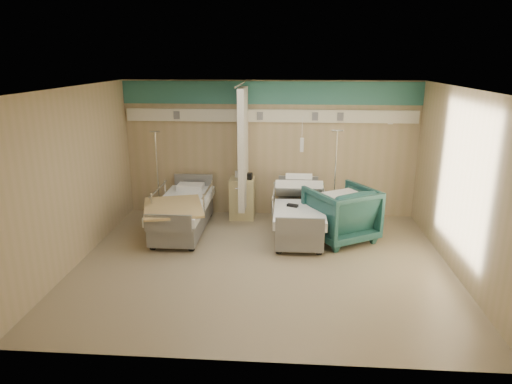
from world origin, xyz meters
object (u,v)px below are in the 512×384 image
visitor_armchair (341,214)px  iv_stand_left (159,199)px  bed_left (183,216)px  iv_stand_right (334,204)px  bedside_cabinet (242,198)px  bed_right (299,219)px

visitor_armchair → iv_stand_left: iv_stand_left is taller
bed_left → iv_stand_right: 3.01m
bed_left → iv_stand_right: size_ratio=1.14×
iv_stand_right → bedside_cabinet: bearing=174.7°
bedside_cabinet → iv_stand_left: iv_stand_left is taller
bed_right → visitor_armchair: (0.76, -0.16, 0.19)m
visitor_armchair → iv_stand_left: size_ratio=0.61×
bed_right → bed_left: 2.20m
bed_left → bedside_cabinet: bearing=40.6°
iv_stand_right → iv_stand_left: (-3.64, 0.19, -0.02)m
bed_right → bedside_cabinet: (-1.15, 0.90, 0.11)m
iv_stand_right → bed_left: bearing=-166.0°
iv_stand_left → bed_left: bearing=-51.9°
bedside_cabinet → iv_stand_left: (-1.77, 0.02, -0.06)m
bed_left → iv_stand_left: 1.17m
bed_left → bedside_cabinet: size_ratio=2.54×
bed_right → bedside_cabinet: bearing=142.0°
bedside_cabinet → iv_stand_right: (1.86, -0.17, -0.04)m
bedside_cabinet → visitor_armchair: visitor_armchair is taller
visitor_armchair → iv_stand_right: 0.90m
bed_right → iv_stand_left: iv_stand_left is taller
visitor_armchair → iv_stand_right: bearing=-117.8°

